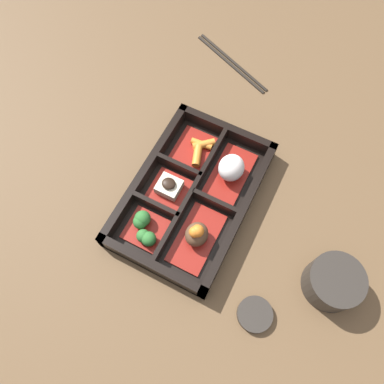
{
  "coord_description": "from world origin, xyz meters",
  "views": [
    {
      "loc": [
        0.24,
        0.12,
        0.63
      ],
      "look_at": [
        0.0,
        0.0,
        0.03
      ],
      "focal_mm": 35.0,
      "sensor_mm": 36.0,
      "label": 1
    }
  ],
  "objects_px": {
    "bowl_rice": "(231,169)",
    "sauce_dish": "(255,314)",
    "tea_cup": "(333,282)",
    "chopsticks": "(232,62)"
  },
  "relations": [
    {
      "from": "bowl_rice",
      "to": "sauce_dish",
      "type": "relative_size",
      "value": 2.06
    },
    {
      "from": "tea_cup",
      "to": "sauce_dish",
      "type": "relative_size",
      "value": 1.56
    },
    {
      "from": "bowl_rice",
      "to": "sauce_dish",
      "type": "bearing_deg",
      "value": 34.01
    },
    {
      "from": "tea_cup",
      "to": "sauce_dish",
      "type": "bearing_deg",
      "value": -42.4
    },
    {
      "from": "tea_cup",
      "to": "sauce_dish",
      "type": "height_order",
      "value": "tea_cup"
    },
    {
      "from": "bowl_rice",
      "to": "chopsticks",
      "type": "height_order",
      "value": "bowl_rice"
    },
    {
      "from": "bowl_rice",
      "to": "tea_cup",
      "type": "height_order",
      "value": "bowl_rice"
    },
    {
      "from": "chopsticks",
      "to": "sauce_dish",
      "type": "bearing_deg",
      "value": 28.57
    },
    {
      "from": "bowl_rice",
      "to": "chopsticks",
      "type": "distance_m",
      "value": 0.28
    },
    {
      "from": "chopsticks",
      "to": "sauce_dish",
      "type": "xyz_separation_m",
      "value": [
        0.46,
        0.25,
        0.0
      ]
    }
  ]
}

